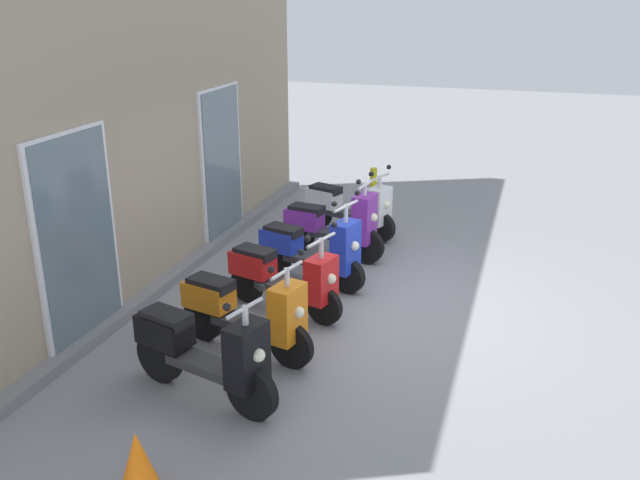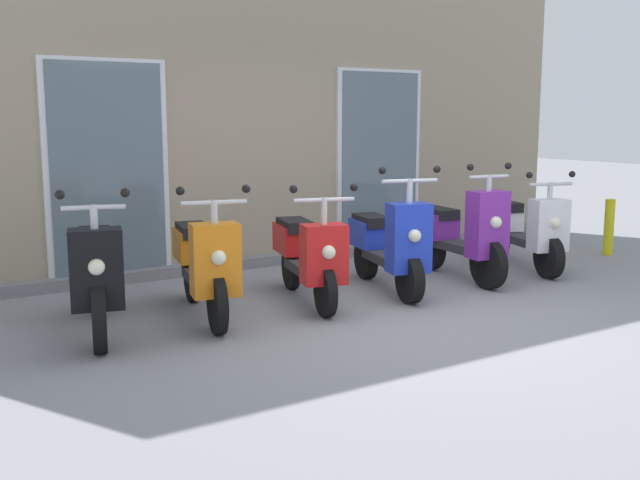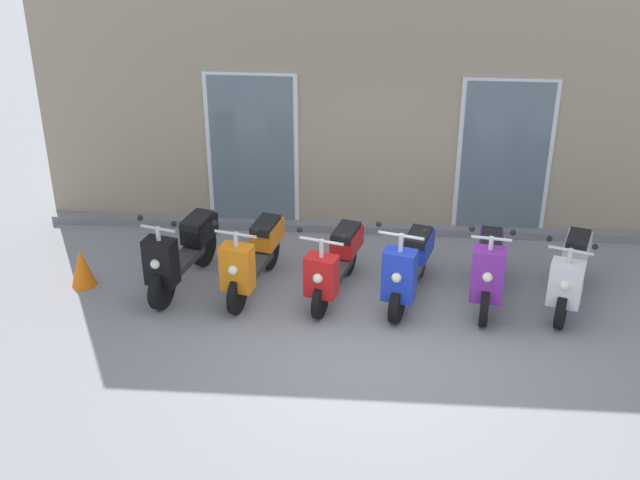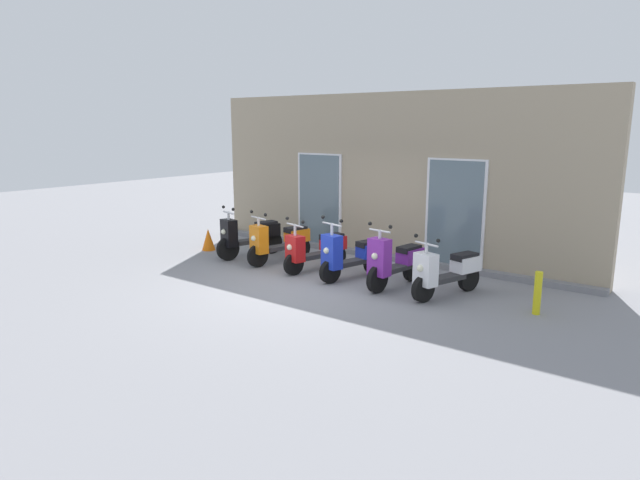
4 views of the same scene
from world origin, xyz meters
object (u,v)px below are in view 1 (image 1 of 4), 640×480
(scooter_white, at_px, (350,207))
(traffic_cone, at_px, (138,462))
(scooter_orange, at_px, (246,311))
(scooter_red, at_px, (284,276))
(scooter_blue, at_px, (313,250))
(curb_bollard, at_px, (373,188))
(scooter_black, at_px, (204,352))
(scooter_purple, at_px, (334,225))

(scooter_white, bearing_deg, traffic_cone, -179.76)
(scooter_orange, xyz_separation_m, scooter_red, (1.03, -0.03, -0.03))
(scooter_orange, bearing_deg, traffic_cone, -178.54)
(scooter_white, bearing_deg, scooter_orange, 179.55)
(scooter_blue, bearing_deg, curb_bollard, 0.79)
(scooter_orange, height_order, scooter_white, scooter_orange)
(scooter_black, height_order, scooter_blue, scooter_blue)
(scooter_red, height_order, traffic_cone, scooter_red)
(scooter_red, bearing_deg, scooter_black, 178.32)
(scooter_orange, distance_m, curb_bollard, 5.47)
(traffic_cone, bearing_deg, scooter_white, 0.24)
(curb_bollard, bearing_deg, scooter_blue, -179.21)
(scooter_black, bearing_deg, curb_bollard, -0.54)
(scooter_black, bearing_deg, scooter_orange, -1.58)
(scooter_black, distance_m, scooter_orange, 0.91)
(scooter_black, relative_size, scooter_purple, 1.04)
(curb_bollard, bearing_deg, scooter_red, 179.96)
(scooter_red, bearing_deg, scooter_blue, -3.24)
(traffic_cone, bearing_deg, scooter_black, 3.61)
(scooter_purple, bearing_deg, scooter_white, 2.95)
(scooter_red, height_order, scooter_blue, scooter_blue)
(scooter_blue, distance_m, scooter_purple, 0.97)
(scooter_purple, distance_m, traffic_cone, 5.12)
(scooter_black, height_order, traffic_cone, scooter_black)
(scooter_purple, relative_size, traffic_cone, 3.02)
(scooter_red, xyz_separation_m, scooter_purple, (1.88, -0.05, 0.03))
(scooter_red, xyz_separation_m, traffic_cone, (-3.24, -0.02, -0.21))
(scooter_blue, bearing_deg, scooter_white, 1.52)
(scooter_black, height_order, scooter_purple, scooter_purple)
(scooter_black, relative_size, scooter_red, 1.07)
(scooter_red, bearing_deg, traffic_cone, -179.56)
(scooter_red, bearing_deg, scooter_orange, 178.24)
(scooter_white, xyz_separation_m, traffic_cone, (-6.13, -0.03, -0.20))
(scooter_orange, bearing_deg, curb_bollard, -0.37)
(scooter_blue, height_order, scooter_purple, scooter_blue)
(scooter_blue, xyz_separation_m, scooter_white, (1.98, 0.05, -0.02))
(scooter_purple, distance_m, curb_bollard, 2.56)
(scooter_orange, bearing_deg, scooter_white, -0.45)
(scooter_purple, height_order, traffic_cone, scooter_purple)
(scooter_black, distance_m, scooter_blue, 2.86)
(scooter_orange, height_order, scooter_blue, scooter_blue)
(scooter_blue, bearing_deg, scooter_red, 176.76)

